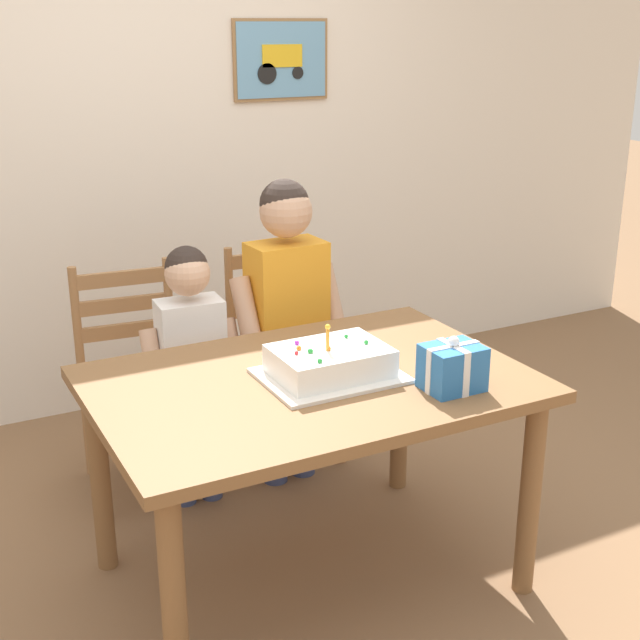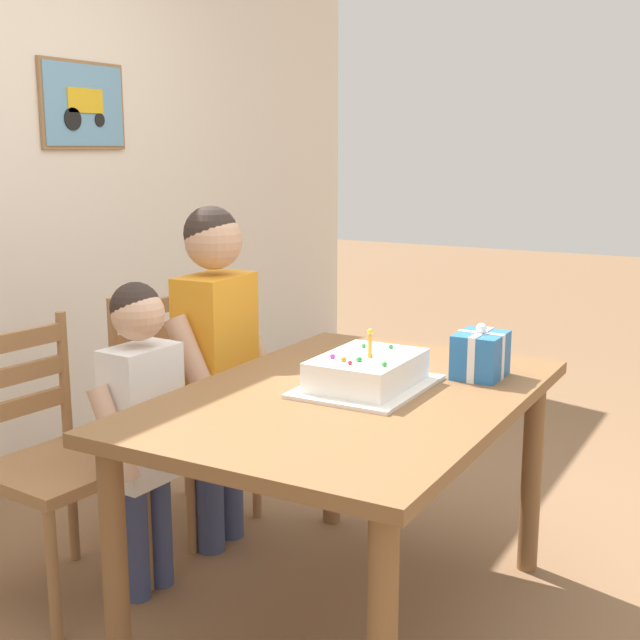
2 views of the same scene
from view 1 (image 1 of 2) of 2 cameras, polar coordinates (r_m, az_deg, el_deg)
The scene contains 9 objects.
ground_plane at distance 3.17m, azimuth -0.62°, elevation -16.50°, with size 20.00×20.00×0.00m, color #846042.
back_wall at distance 4.30m, azimuth -11.83°, elevation 11.42°, with size 6.40×0.11×2.60m.
dining_table at distance 2.84m, azimuth -0.67°, elevation -5.69°, with size 1.38×0.95×0.75m.
birthday_cake at distance 2.79m, azimuth 0.66°, elevation -2.87°, with size 0.44×0.34×0.19m.
gift_box_red_large at distance 2.73m, azimuth 8.70°, elevation -3.10°, with size 0.18×0.15×0.18m.
chair_left at distance 3.61m, azimuth -12.11°, elevation -3.78°, with size 0.46×0.46×0.92m.
chair_right at distance 3.82m, azimuth -2.50°, elevation -2.06°, with size 0.46×0.46×0.92m.
child_older at distance 3.46m, azimuth -2.17°, elevation 1.05°, with size 0.47×0.27×1.27m.
child_younger at distance 3.36m, azimuth -8.44°, elevation -2.11°, with size 0.39×0.23×1.06m.
Camera 1 is at (-1.16, -2.30, 1.85)m, focal length 48.68 mm.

